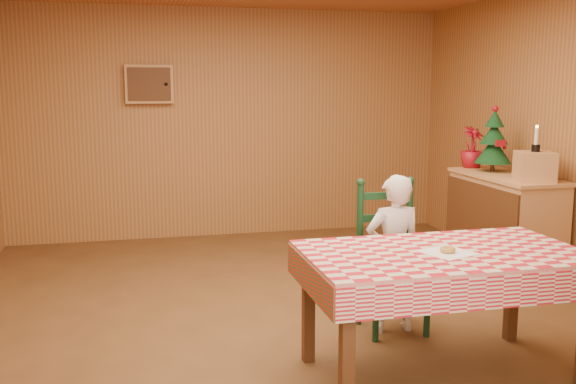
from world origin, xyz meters
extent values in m
plane|color=brown|center=(0.00, 0.00, 0.00)|extent=(6.00, 6.00, 0.00)
cube|color=#A6703C|center=(0.00, 3.00, 1.30)|extent=(5.00, 0.10, 2.60)
cube|color=tan|center=(-0.90, 2.94, 1.75)|extent=(0.52, 0.08, 0.42)
cube|color=#532E16|center=(-0.90, 2.90, 1.75)|extent=(0.46, 0.02, 0.36)
sphere|color=black|center=(-0.72, 2.88, 1.75)|extent=(0.04, 0.04, 0.04)
cube|color=#532E16|center=(0.64, -1.02, 0.72)|extent=(1.60, 0.90, 0.06)
cube|color=#532E16|center=(-0.08, -1.39, 0.34)|extent=(0.07, 0.07, 0.69)
cube|color=#532E16|center=(-0.08, -0.65, 0.34)|extent=(0.07, 0.07, 0.69)
cube|color=#532E16|center=(1.36, -0.65, 0.34)|extent=(0.07, 0.07, 0.69)
cube|color=red|center=(0.64, -1.02, 0.76)|extent=(1.64, 0.94, 0.02)
cube|color=red|center=(0.64, -1.49, 0.66)|extent=(1.64, 0.02, 0.18)
cube|color=red|center=(0.64, -0.55, 0.66)|extent=(1.64, 0.02, 0.18)
cube|color=#2E5D2A|center=(-0.18, -1.02, 0.66)|extent=(0.02, 0.94, 0.18)
cube|color=#2E5D2A|center=(1.46, -1.02, 0.66)|extent=(0.02, 0.94, 0.18)
cube|color=black|center=(0.64, -0.29, 0.43)|extent=(0.44, 0.40, 0.04)
cylinder|color=black|center=(0.45, -0.46, 0.21)|extent=(0.04, 0.04, 0.41)
cylinder|color=black|center=(0.83, -0.46, 0.21)|extent=(0.04, 0.04, 0.41)
cylinder|color=black|center=(0.45, -0.12, 0.21)|extent=(0.04, 0.04, 0.41)
cylinder|color=black|center=(0.83, -0.12, 0.21)|extent=(0.04, 0.04, 0.41)
cylinder|color=black|center=(0.45, -0.12, 0.75)|extent=(0.05, 0.05, 0.60)
sphere|color=black|center=(0.45, -0.12, 1.05)|extent=(0.06, 0.06, 0.06)
cylinder|color=black|center=(0.83, -0.12, 0.75)|extent=(0.05, 0.05, 0.60)
sphere|color=black|center=(0.83, -0.12, 1.05)|extent=(0.06, 0.06, 0.06)
cube|color=black|center=(0.64, -0.12, 0.63)|extent=(0.38, 0.03, 0.05)
cube|color=black|center=(0.64, -0.12, 0.79)|extent=(0.38, 0.03, 0.05)
cube|color=black|center=(0.64, -0.12, 0.95)|extent=(0.38, 0.03, 0.05)
imported|color=silver|center=(0.64, -0.29, 0.56)|extent=(0.41, 0.27, 1.12)
cube|color=white|center=(0.64, -1.07, 0.77)|extent=(0.33, 0.33, 0.00)
torus|color=#BB8F43|center=(0.64, -1.07, 0.79)|extent=(0.12, 0.12, 0.03)
cube|color=tan|center=(2.20, 0.78, 0.45)|extent=(0.50, 1.20, 0.90)
cube|color=tan|center=(2.20, 0.78, 0.92)|extent=(0.54, 1.24, 0.03)
cube|color=#532E16|center=(1.94, 0.78, 0.45)|extent=(0.02, 1.20, 0.80)
cube|color=tan|center=(2.20, 0.38, 1.06)|extent=(0.38, 0.38, 0.25)
cylinder|color=#532E16|center=(2.20, 1.03, 0.97)|extent=(0.04, 0.04, 0.08)
cone|color=#0B3215|center=(2.20, 1.03, 1.13)|extent=(0.34, 0.34, 0.24)
cone|color=#0B3215|center=(2.20, 1.03, 1.29)|extent=(0.26, 0.26, 0.20)
cone|color=#0B3215|center=(2.20, 1.03, 1.43)|extent=(0.18, 0.18, 0.16)
sphere|color=maroon|center=(2.20, 1.03, 1.52)|extent=(0.06, 0.06, 0.06)
cube|color=maroon|center=(2.18, 0.88, 1.21)|extent=(0.10, 0.02, 0.06)
sphere|color=maroon|center=(2.28, 0.97, 1.16)|extent=(0.04, 0.04, 0.04)
sphere|color=maroon|center=(2.13, 1.08, 1.23)|extent=(0.04, 0.04, 0.04)
sphere|color=maroon|center=(2.24, 1.12, 1.33)|extent=(0.04, 0.04, 0.04)
imported|color=maroon|center=(2.15, 1.33, 1.13)|extent=(0.28, 0.28, 0.41)
cylinder|color=black|center=(2.20, 0.38, 1.21)|extent=(0.07, 0.07, 0.06)
cylinder|color=white|center=(2.20, 0.38, 1.31)|extent=(0.03, 0.03, 0.14)
sphere|color=orange|center=(2.20, 0.38, 1.39)|extent=(0.02, 0.02, 0.02)
cylinder|color=black|center=(1.74, 0.35, 0.18)|extent=(0.49, 0.49, 0.37)
camera|label=1|loc=(-1.12, -4.36, 1.72)|focal=40.00mm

